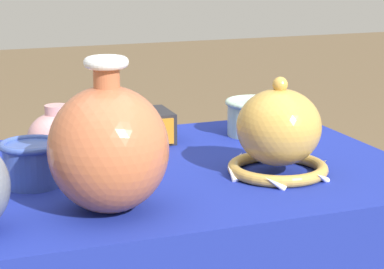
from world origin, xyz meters
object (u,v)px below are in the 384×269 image
(cup_wide_cobalt, at_px, (32,162))
(jar_round_rose, at_px, (58,138))
(mosaic_tile_box, at_px, (135,127))
(cup_wide_celadon, at_px, (254,116))
(vase_tall_bulbous, at_px, (109,148))
(vase_dome_bell, at_px, (279,135))

(cup_wide_cobalt, xyz_separation_m, jar_round_rose, (0.07, 0.12, 0.01))
(mosaic_tile_box, xyz_separation_m, cup_wide_celadon, (0.27, -0.03, 0.01))
(vase_tall_bulbous, bearing_deg, cup_wide_cobalt, 118.11)
(vase_tall_bulbous, bearing_deg, vase_dome_bell, 13.33)
(mosaic_tile_box, height_order, cup_wide_cobalt, cup_wide_cobalt)
(vase_dome_bell, bearing_deg, jar_round_rose, 150.20)
(mosaic_tile_box, xyz_separation_m, cup_wide_cobalt, (-0.26, -0.22, 0.01))
(vase_dome_bell, height_order, cup_wide_cobalt, vase_dome_bell)
(cup_wide_celadon, xyz_separation_m, jar_round_rose, (-0.45, -0.07, 0.01))
(vase_dome_bell, distance_m, cup_wide_cobalt, 0.45)
(mosaic_tile_box, bearing_deg, vase_dome_bell, -58.52)
(vase_tall_bulbous, height_order, mosaic_tile_box, vase_tall_bulbous)
(vase_dome_bell, bearing_deg, cup_wide_cobalt, 167.73)
(mosaic_tile_box, bearing_deg, vase_tall_bulbous, -110.31)
(vase_tall_bulbous, height_order, vase_dome_bell, vase_tall_bulbous)
(vase_tall_bulbous, height_order, jar_round_rose, vase_tall_bulbous)
(vase_tall_bulbous, relative_size, vase_dome_bell, 1.25)
(jar_round_rose, bearing_deg, vase_dome_bell, -29.80)
(vase_dome_bell, height_order, mosaic_tile_box, vase_dome_bell)
(cup_wide_cobalt, bearing_deg, mosaic_tile_box, 40.87)
(vase_dome_bell, relative_size, jar_round_rose, 1.70)
(mosaic_tile_box, relative_size, cup_wide_celadon, 1.20)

